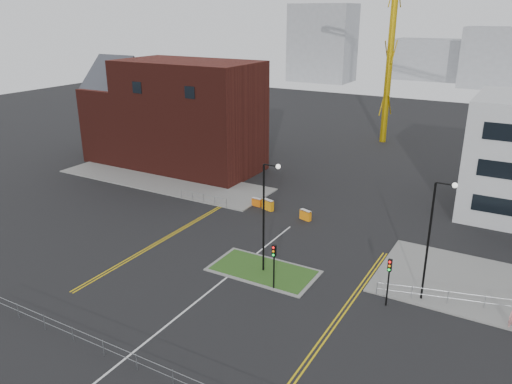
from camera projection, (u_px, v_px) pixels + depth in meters
ground at (182, 313)px, 34.63m from camera, size 200.00×200.00×0.00m
pavement_left at (163, 180)px, 61.90m from camera, size 28.00×8.00×0.12m
island_kerb at (263, 271)px, 40.21m from camera, size 8.60×4.60×0.08m
grass_island at (263, 270)px, 40.20m from camera, size 8.00×4.00×0.12m
brick_building at (172, 115)px, 65.88m from camera, size 24.20×10.07×14.24m
streetlamp_island at (266, 209)px, 38.28m from camera, size 1.46×0.36×9.18m
streetlamp_right_near at (433, 232)px, 34.31m from camera, size 1.46×0.36×9.18m
traffic_light_island at (274, 258)px, 36.77m from camera, size 0.28×0.33×3.65m
traffic_light_right at (389, 273)px, 34.67m from camera, size 0.28×0.33×3.65m
railing_front at (119, 352)px, 29.46m from camera, size 24.05×0.05×1.10m
railing_left at (203, 197)px, 54.20m from camera, size 6.05×0.05×1.10m
centre_line at (199, 299)px, 36.26m from camera, size 0.15×30.00×0.01m
yellow_left_a at (172, 234)px, 46.99m from camera, size 0.12×24.00×0.01m
yellow_left_b at (174, 234)px, 46.85m from camera, size 0.12×24.00×0.01m
yellow_right_a at (343, 309)px, 35.09m from camera, size 0.12×20.00×0.01m
yellow_right_b at (347, 310)px, 34.95m from camera, size 0.12×20.00×0.01m
skyline_a at (322, 43)px, 147.52m from camera, size 18.00×12.00×22.00m
skyline_b at (510, 58)px, 133.38m from camera, size 24.00×12.00×16.00m
skyline_d at (446, 60)px, 150.62m from camera, size 30.00×12.00×12.00m
barrier_left at (257, 202)px, 53.53m from camera, size 1.10×0.44×0.91m
barrier_mid at (268, 204)px, 52.48m from camera, size 1.43×0.85×1.15m
barrier_right at (305, 215)px, 49.97m from camera, size 1.30×0.76×1.04m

